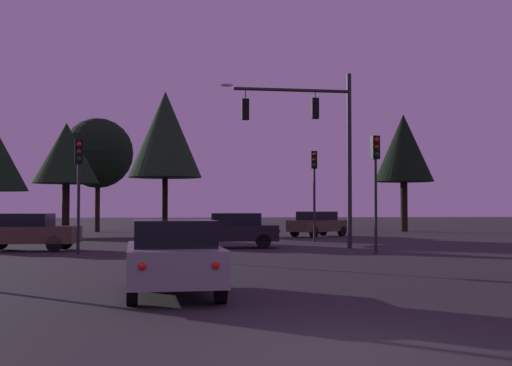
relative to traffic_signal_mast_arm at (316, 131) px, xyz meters
name	(u,v)px	position (x,y,z in m)	size (l,w,h in m)	color
ground_plane	(218,244)	(-3.93, 4.48, -5.05)	(168.00, 168.00, 0.00)	#262326
traffic_signal_mast_arm	(316,131)	(0.00, 0.00, 0.00)	(5.74, 0.51, 7.59)	#232326
traffic_light_corner_left	(314,178)	(1.12, 5.53, -1.75)	(0.33, 0.37, 4.67)	#232326
traffic_light_corner_right	(376,170)	(1.66, -3.20, -1.84)	(0.33, 0.37, 4.53)	#232326
traffic_light_median	(79,173)	(-9.61, -2.36, -1.99)	(0.33, 0.37, 4.32)	#232326
car_nearside_lane	(173,256)	(-6.04, -14.44, -4.25)	(2.03, 4.09, 1.52)	gray
car_crossing_left	(26,231)	(-12.05, 0.14, -4.25)	(4.28, 2.22, 1.52)	#473828
car_crossing_right	(234,230)	(-3.43, 1.11, -4.25)	(4.16, 2.24, 1.52)	black
car_far_lane	(318,224)	(2.63, 11.56, -4.25)	(4.20, 3.76, 1.52)	#473828
tree_behind_sign	(66,154)	(-12.10, 10.35, -0.25)	(3.70, 3.70, 6.55)	black
tree_left_far	(404,148)	(10.72, 19.11, 1.07)	(4.35, 4.35, 8.66)	black
tree_center_horizon	(165,135)	(-6.58, 10.74, 0.95)	(4.25, 4.25, 8.53)	black
tree_right_cluster	(98,153)	(-11.54, 20.77, 0.62)	(5.05, 5.05, 8.21)	black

